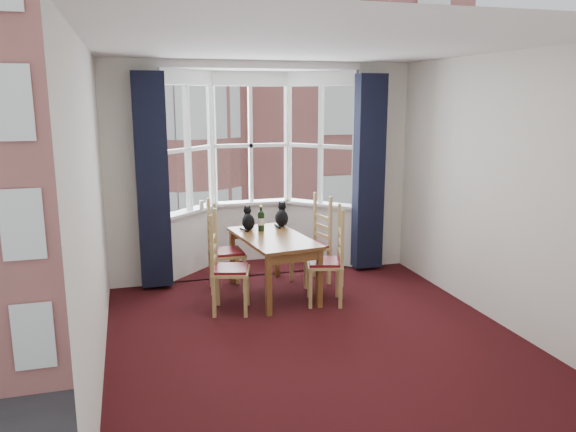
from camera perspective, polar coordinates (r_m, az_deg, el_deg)
name	(u,v)px	position (r m, az deg, el deg)	size (l,w,h in m)	color
floor	(318,342)	(5.64, 3.08, -12.67)	(4.50, 4.50, 0.00)	black
ceiling	(322,45)	(5.15, 3.44, 16.96)	(4.50, 4.50, 0.00)	white
wall_left	(93,214)	(4.94, -19.23, 0.19)	(4.50, 4.50, 0.00)	silver
wall_right	(504,192)	(6.16, 21.11, 2.30)	(4.50, 4.50, 0.00)	silver
wall_near	(454,274)	(3.24, 16.52, -5.67)	(4.00, 4.00, 0.00)	silver
wall_back_pier_left	(132,176)	(7.15, -15.54, 3.92)	(0.70, 0.12, 2.80)	silver
wall_back_pier_right	(379,167)	(7.90, 9.22, 4.93)	(0.70, 0.12, 2.80)	silver
bay_window	(255,167)	(7.84, -3.41, 5.01)	(2.76, 0.94, 2.80)	white
curtain_left	(152,182)	(6.99, -13.61, 3.42)	(0.38, 0.22, 2.60)	black
curtain_right	(369,173)	(7.64, 8.21, 4.35)	(0.38, 0.22, 2.60)	black
dining_table	(273,244)	(6.72, -1.53, -2.84)	(0.90, 1.43, 0.72)	brown
chair_left_near	(223,271)	(6.27, -6.67, -5.55)	(0.50, 0.51, 0.92)	tan
chair_left_far	(220,254)	(6.92, -6.96, -3.85)	(0.42, 0.44, 0.92)	tan
chair_right_near	(333,264)	(6.50, 4.55, -4.85)	(0.50, 0.51, 0.92)	tan
chair_right_far	(316,246)	(7.24, 2.90, -3.07)	(0.49, 0.50, 0.92)	tan
cat_left	(248,221)	(7.03, -4.06, -0.46)	(0.17, 0.23, 0.31)	black
cat_right	(282,217)	(7.20, -0.65, -0.07)	(0.23, 0.27, 0.32)	black
wine_bottle	(261,220)	(6.95, -2.75, -0.39)	(0.08, 0.08, 0.32)	black
candle_tall	(201,205)	(7.63, -8.78, 1.12)	(0.06, 0.06, 0.12)	white
candle_short	(208,205)	(7.67, -8.13, 1.16)	(0.06, 0.06, 0.11)	white
street	(158,226)	(38.06, -13.08, -0.95)	(80.00, 80.00, 0.00)	#333335
tenement_building	(179,120)	(18.94, -11.03, 9.54)	(18.40, 7.80, 15.20)	#A35C54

